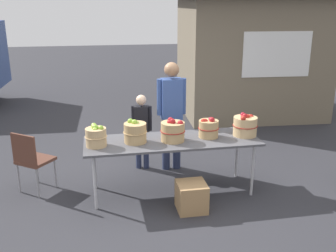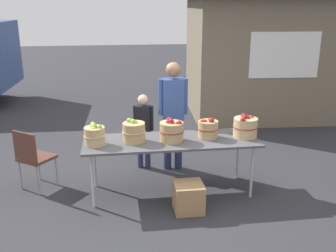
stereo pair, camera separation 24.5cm
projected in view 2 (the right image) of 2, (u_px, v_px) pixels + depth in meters
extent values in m
plane|color=#2D2D33|center=(171.00, 191.00, 5.38)|extent=(40.00, 40.00, 0.00)
cube|color=#4C4C51|center=(171.00, 141.00, 5.16)|extent=(2.30, 0.76, 0.03)
cylinder|color=#B2B2B7|center=(93.00, 181.00, 4.85)|extent=(0.04, 0.04, 0.72)
cylinder|color=#B2B2B7|center=(252.00, 172.00, 5.12)|extent=(0.04, 0.04, 0.72)
cylinder|color=#B2B2B7|center=(95.00, 163.00, 5.42)|extent=(0.04, 0.04, 0.72)
cylinder|color=#B2B2B7|center=(238.00, 155.00, 5.69)|extent=(0.04, 0.04, 0.72)
cylinder|color=tan|center=(95.00, 136.00, 4.94)|extent=(0.26, 0.26, 0.24)
torus|color=tan|center=(95.00, 135.00, 4.93)|extent=(0.28, 0.28, 0.01)
sphere|color=#9EC647|center=(94.00, 129.00, 4.87)|extent=(0.06, 0.06, 0.06)
sphere|color=#7AA833|center=(94.00, 127.00, 4.90)|extent=(0.08, 0.08, 0.08)
sphere|color=#9EC647|center=(93.00, 124.00, 4.96)|extent=(0.07, 0.07, 0.07)
sphere|color=#8CB738|center=(100.00, 127.00, 4.87)|extent=(0.07, 0.07, 0.07)
sphere|color=#8CB738|center=(93.00, 126.00, 4.91)|extent=(0.08, 0.08, 0.08)
cylinder|color=tan|center=(134.00, 132.00, 5.05)|extent=(0.29, 0.29, 0.26)
torus|color=tan|center=(134.00, 131.00, 5.04)|extent=(0.31, 0.31, 0.01)
sphere|color=#7AA833|center=(134.00, 124.00, 5.02)|extent=(0.07, 0.07, 0.07)
sphere|color=#8CB738|center=(133.00, 122.00, 5.01)|extent=(0.07, 0.07, 0.07)
sphere|color=#9EC647|center=(135.00, 123.00, 5.04)|extent=(0.08, 0.08, 0.08)
sphere|color=#7AA833|center=(129.00, 121.00, 5.06)|extent=(0.08, 0.08, 0.08)
sphere|color=#8CB738|center=(131.00, 123.00, 5.06)|extent=(0.06, 0.06, 0.06)
cylinder|color=tan|center=(171.00, 132.00, 5.08)|extent=(0.31, 0.31, 0.25)
torus|color=maroon|center=(171.00, 131.00, 5.08)|extent=(0.33, 0.33, 0.01)
sphere|color=maroon|center=(169.00, 120.00, 5.09)|extent=(0.08, 0.08, 0.08)
sphere|color=maroon|center=(169.00, 122.00, 5.08)|extent=(0.07, 0.07, 0.07)
sphere|color=maroon|center=(171.00, 123.00, 5.04)|extent=(0.08, 0.08, 0.08)
sphere|color=maroon|center=(171.00, 121.00, 5.01)|extent=(0.07, 0.07, 0.07)
sphere|color=maroon|center=(168.00, 122.00, 5.03)|extent=(0.06, 0.06, 0.06)
sphere|color=maroon|center=(172.00, 123.00, 5.02)|extent=(0.07, 0.07, 0.07)
sphere|color=maroon|center=(179.00, 123.00, 5.00)|extent=(0.08, 0.08, 0.08)
cylinder|color=tan|center=(208.00, 129.00, 5.21)|extent=(0.26, 0.26, 0.23)
torus|color=maroon|center=(208.00, 129.00, 5.20)|extent=(0.28, 0.28, 0.01)
sphere|color=maroon|center=(211.00, 121.00, 5.13)|extent=(0.08, 0.08, 0.08)
sphere|color=maroon|center=(210.00, 120.00, 5.23)|extent=(0.07, 0.07, 0.07)
sphere|color=#B22319|center=(205.00, 122.00, 5.16)|extent=(0.08, 0.08, 0.08)
sphere|color=#B22319|center=(203.00, 122.00, 5.15)|extent=(0.07, 0.07, 0.07)
cylinder|color=tan|center=(245.00, 128.00, 5.24)|extent=(0.32, 0.32, 0.26)
torus|color=maroon|center=(245.00, 127.00, 5.24)|extent=(0.34, 0.34, 0.01)
sphere|color=#B22319|center=(243.00, 119.00, 5.09)|extent=(0.07, 0.07, 0.07)
sphere|color=#B22319|center=(252.00, 118.00, 5.25)|extent=(0.07, 0.07, 0.07)
sphere|color=maroon|center=(244.00, 119.00, 5.20)|extent=(0.08, 0.08, 0.08)
sphere|color=maroon|center=(245.00, 117.00, 5.19)|extent=(0.06, 0.06, 0.06)
sphere|color=maroon|center=(246.00, 118.00, 5.20)|extent=(0.07, 0.07, 0.07)
sphere|color=maroon|center=(243.00, 116.00, 5.30)|extent=(0.07, 0.07, 0.07)
sphere|color=#B22319|center=(248.00, 118.00, 5.19)|extent=(0.07, 0.07, 0.07)
cylinder|color=#262D4C|center=(178.00, 144.00, 6.02)|extent=(0.12, 0.12, 0.81)
cylinder|color=#262D4C|center=(167.00, 144.00, 6.00)|extent=(0.12, 0.12, 0.81)
cube|color=#334C8C|center=(173.00, 99.00, 5.79)|extent=(0.30, 0.22, 0.61)
sphere|color=#936B4C|center=(173.00, 70.00, 5.66)|extent=(0.22, 0.22, 0.22)
cylinder|color=#334C8C|center=(185.00, 96.00, 5.81)|extent=(0.08, 0.08, 0.54)
cylinder|color=#334C8C|center=(161.00, 97.00, 5.76)|extent=(0.08, 0.08, 0.54)
cylinder|color=#262D4C|center=(148.00, 150.00, 6.07)|extent=(0.08, 0.08, 0.57)
cylinder|color=#262D4C|center=(140.00, 150.00, 6.08)|extent=(0.08, 0.08, 0.57)
cube|color=black|center=(143.00, 119.00, 5.93)|extent=(0.25, 0.20, 0.43)
sphere|color=beige|center=(143.00, 100.00, 5.83)|extent=(0.16, 0.16, 0.16)
cylinder|color=black|center=(151.00, 118.00, 5.91)|extent=(0.06, 0.06, 0.38)
cylinder|color=black|center=(135.00, 118.00, 5.93)|extent=(0.06, 0.06, 0.38)
cube|color=black|center=(6.00, 41.00, 9.65)|extent=(0.11, 1.76, 0.80)
cube|color=#726651|center=(258.00, 57.00, 8.87)|extent=(3.14, 2.58, 2.60)
cube|color=white|center=(285.00, 55.00, 7.67)|extent=(1.40, 0.13, 0.90)
cube|color=brown|center=(37.00, 158.00, 5.37)|extent=(0.56, 0.56, 0.04)
cube|color=brown|center=(25.00, 147.00, 5.16)|extent=(0.34, 0.27, 0.40)
cylinder|color=gray|center=(56.00, 171.00, 5.50)|extent=(0.02, 0.02, 0.42)
cylinder|color=gray|center=(39.00, 167.00, 5.66)|extent=(0.02, 0.02, 0.42)
cylinder|color=gray|center=(38.00, 180.00, 5.22)|extent=(0.02, 0.02, 0.42)
cylinder|color=gray|center=(20.00, 175.00, 5.38)|extent=(0.02, 0.02, 0.42)
cube|color=#A87F51|center=(188.00, 197.00, 4.84)|extent=(0.36, 0.36, 0.36)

